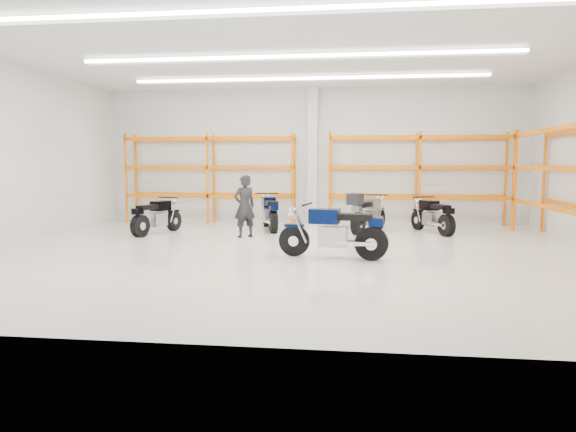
# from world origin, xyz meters

# --- Properties ---
(ground) EXTENTS (14.00, 14.00, 0.00)m
(ground) POSITION_xyz_m (0.00, 0.00, 0.00)
(ground) COLOR silver
(ground) RESTS_ON ground
(room_shell) EXTENTS (14.02, 12.02, 4.51)m
(room_shell) POSITION_xyz_m (0.00, 0.03, 3.28)
(room_shell) COLOR silver
(room_shell) RESTS_ON ground
(motorcycle_main) EXTENTS (2.34, 0.85, 1.15)m
(motorcycle_main) POSITION_xyz_m (1.01, -0.59, 0.54)
(motorcycle_main) COLOR black
(motorcycle_main) RESTS_ON ground
(motorcycle_back_a) EXTENTS (0.92, 2.05, 1.03)m
(motorcycle_back_a) POSITION_xyz_m (-4.20, 2.52, 0.48)
(motorcycle_back_a) COLOR black
(motorcycle_back_a) RESTS_ON ground
(motorcycle_back_b) EXTENTS (0.93, 2.17, 1.09)m
(motorcycle_back_b) POSITION_xyz_m (-1.13, 3.84, 0.51)
(motorcycle_back_b) COLOR black
(motorcycle_back_b) RESTS_ON ground
(motorcycle_back_c) EXTENTS (1.23, 2.17, 1.18)m
(motorcycle_back_c) POSITION_xyz_m (1.73, 3.57, 0.57)
(motorcycle_back_c) COLOR black
(motorcycle_back_c) RESTS_ON ground
(motorcycle_back_d) EXTENTS (1.02, 1.98, 1.03)m
(motorcycle_back_d) POSITION_xyz_m (3.63, 3.66, 0.48)
(motorcycle_back_d) COLOR black
(motorcycle_back_d) RESTS_ON ground
(standing_man) EXTENTS (0.74, 0.69, 1.69)m
(standing_man) POSITION_xyz_m (-1.57, 2.26, 0.85)
(standing_man) COLOR black
(standing_man) RESTS_ON ground
(structural_column) EXTENTS (0.32, 0.32, 4.50)m
(structural_column) POSITION_xyz_m (0.00, 5.82, 2.25)
(structural_column) COLOR white
(structural_column) RESTS_ON ground
(pallet_racking_back_left) EXTENTS (5.67, 0.87, 3.00)m
(pallet_racking_back_left) POSITION_xyz_m (-3.40, 5.48, 1.79)
(pallet_racking_back_left) COLOR #F66500
(pallet_racking_back_left) RESTS_ON ground
(pallet_racking_back_right) EXTENTS (5.67, 0.87, 3.00)m
(pallet_racking_back_right) POSITION_xyz_m (3.40, 5.48, 1.79)
(pallet_racking_back_right) COLOR #F66500
(pallet_racking_back_right) RESTS_ON ground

